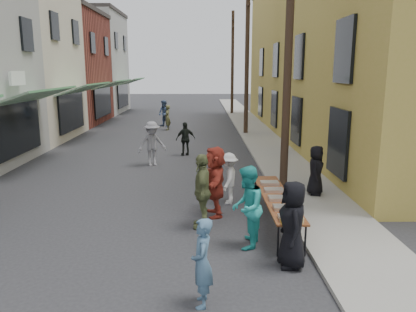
{
  "coord_description": "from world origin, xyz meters",
  "views": [
    {
      "loc": [
        1.61,
        -9.98,
        3.89
      ],
      "look_at": [
        1.78,
        2.29,
        1.3
      ],
      "focal_mm": 35.0,
      "sensor_mm": 36.0,
      "label": 1
    }
  ],
  "objects_px": {
    "catering_tray_sausage": "(290,217)",
    "guest_front_a": "(293,225)",
    "guest_front_c": "(247,207)",
    "server": "(316,170)",
    "serving_table": "(276,197)",
    "utility_pole_far": "(232,64)",
    "utility_pole_near": "(288,51)",
    "utility_pole_mid": "(247,60)"
  },
  "relations": [
    {
      "from": "guest_front_c",
      "to": "utility_pole_near",
      "type": "bearing_deg",
      "value": 173.43
    },
    {
      "from": "utility_pole_mid",
      "to": "serving_table",
      "type": "distance_m",
      "value": 15.58
    },
    {
      "from": "utility_pole_far",
      "to": "guest_front_c",
      "type": "height_order",
      "value": "utility_pole_far"
    },
    {
      "from": "guest_front_a",
      "to": "server",
      "type": "relative_size",
      "value": 1.15
    },
    {
      "from": "utility_pole_mid",
      "to": "guest_front_a",
      "type": "height_order",
      "value": "utility_pole_mid"
    },
    {
      "from": "guest_front_a",
      "to": "guest_front_c",
      "type": "distance_m",
      "value": 1.24
    },
    {
      "from": "guest_front_c",
      "to": "serving_table",
      "type": "bearing_deg",
      "value": 160.9
    },
    {
      "from": "guest_front_c",
      "to": "server",
      "type": "xyz_separation_m",
      "value": [
        2.52,
        3.6,
        -0.06
      ]
    },
    {
      "from": "utility_pole_mid",
      "to": "server",
      "type": "relative_size",
      "value": 5.82
    },
    {
      "from": "utility_pole_near",
      "to": "guest_front_a",
      "type": "xyz_separation_m",
      "value": [
        -0.9,
        -5.41,
        -3.61
      ]
    },
    {
      "from": "utility_pole_far",
      "to": "serving_table",
      "type": "xyz_separation_m",
      "value": [
        -0.8,
        -27.09,
        -3.79
      ]
    },
    {
      "from": "utility_pole_far",
      "to": "guest_front_c",
      "type": "distance_m",
      "value": 28.74
    },
    {
      "from": "utility_pole_near",
      "to": "utility_pole_far",
      "type": "distance_m",
      "value": 24.0
    },
    {
      "from": "utility_pole_far",
      "to": "guest_front_a",
      "type": "height_order",
      "value": "utility_pole_far"
    },
    {
      "from": "utility_pole_near",
      "to": "serving_table",
      "type": "height_order",
      "value": "utility_pole_near"
    },
    {
      "from": "serving_table",
      "to": "utility_pole_mid",
      "type": "bearing_deg",
      "value": 86.97
    },
    {
      "from": "utility_pole_near",
      "to": "catering_tray_sausage",
      "type": "bearing_deg",
      "value": -99.58
    },
    {
      "from": "utility_pole_far",
      "to": "serving_table",
      "type": "bearing_deg",
      "value": -91.69
    },
    {
      "from": "serving_table",
      "to": "guest_front_c",
      "type": "height_order",
      "value": "guest_front_c"
    },
    {
      "from": "serving_table",
      "to": "utility_pole_far",
      "type": "bearing_deg",
      "value": 88.31
    },
    {
      "from": "catering_tray_sausage",
      "to": "utility_pole_near",
      "type": "bearing_deg",
      "value": 80.42
    },
    {
      "from": "utility_pole_near",
      "to": "guest_front_a",
      "type": "relative_size",
      "value": 5.05
    },
    {
      "from": "server",
      "to": "serving_table",
      "type": "bearing_deg",
      "value": 164.38
    },
    {
      "from": "guest_front_c",
      "to": "utility_pole_far",
      "type": "bearing_deg",
      "value": -169.07
    },
    {
      "from": "guest_front_c",
      "to": "server",
      "type": "relative_size",
      "value": 1.2
    },
    {
      "from": "guest_front_a",
      "to": "guest_front_c",
      "type": "bearing_deg",
      "value": -139.1
    },
    {
      "from": "utility_pole_mid",
      "to": "catering_tray_sausage",
      "type": "height_order",
      "value": "utility_pole_mid"
    },
    {
      "from": "serving_table",
      "to": "server",
      "type": "height_order",
      "value": "server"
    },
    {
      "from": "catering_tray_sausage",
      "to": "guest_front_a",
      "type": "xyz_separation_m",
      "value": [
        -0.1,
        -0.67,
        0.1
      ]
    },
    {
      "from": "serving_table",
      "to": "utility_pole_near",
      "type": "bearing_deg",
      "value": 75.49
    },
    {
      "from": "utility_pole_mid",
      "to": "utility_pole_far",
      "type": "xyz_separation_m",
      "value": [
        0.0,
        12.0,
        0.0
      ]
    },
    {
      "from": "guest_front_c",
      "to": "server",
      "type": "height_order",
      "value": "guest_front_c"
    },
    {
      "from": "utility_pole_far",
      "to": "server",
      "type": "relative_size",
      "value": 5.82
    },
    {
      "from": "utility_pole_mid",
      "to": "catering_tray_sausage",
      "type": "relative_size",
      "value": 18.0
    },
    {
      "from": "serving_table",
      "to": "server",
      "type": "xyz_separation_m",
      "value": [
        1.61,
        2.22,
        0.16
      ]
    },
    {
      "from": "catering_tray_sausage",
      "to": "server",
      "type": "xyz_separation_m",
      "value": [
        1.61,
        3.87,
        0.08
      ]
    },
    {
      "from": "catering_tray_sausage",
      "to": "utility_pole_far",
      "type": "bearing_deg",
      "value": 88.41
    },
    {
      "from": "catering_tray_sausage",
      "to": "guest_front_c",
      "type": "bearing_deg",
      "value": 163.35
    },
    {
      "from": "utility_pole_far",
      "to": "guest_front_a",
      "type": "relative_size",
      "value": 5.05
    },
    {
      "from": "guest_front_c",
      "to": "server",
      "type": "bearing_deg",
      "value": 159.3
    },
    {
      "from": "utility_pole_far",
      "to": "catering_tray_sausage",
      "type": "bearing_deg",
      "value": -91.59
    },
    {
      "from": "utility_pole_far",
      "to": "catering_tray_sausage",
      "type": "height_order",
      "value": "utility_pole_far"
    }
  ]
}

